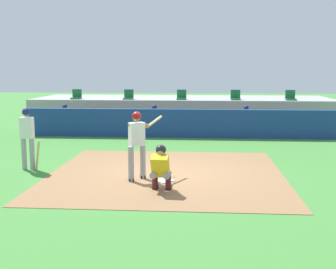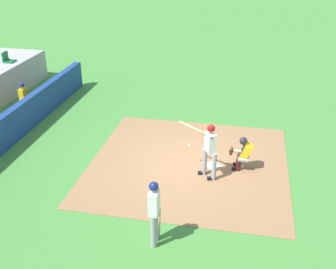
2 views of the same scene
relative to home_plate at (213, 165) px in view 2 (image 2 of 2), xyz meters
name	(u,v)px [view 2 (image 2 of 2)]	position (x,y,z in m)	size (l,w,h in m)	color
ground_plane	(189,163)	(0.00, 0.80, -0.02)	(80.00, 80.00, 0.00)	#428438
dirt_infield	(189,163)	(0.00, 0.80, -0.02)	(6.40, 6.40, 0.01)	#936B47
home_plate	(213,165)	(0.00, 0.00, 0.00)	(0.44, 0.44, 0.02)	white
batter_at_plate	(209,147)	(-0.68, 0.09, 1.01)	(0.81, 1.31, 1.80)	#99999E
catcher_crouched	(242,152)	(0.01, -0.90, 0.58)	(0.50, 2.06, 1.13)	gray
on_deck_batter	(154,209)	(-3.99, 1.02, 1.00)	(0.58, 0.23, 1.79)	#99999E
dugout_wall	(7,130)	(0.00, 7.30, 0.58)	(13.00, 0.30, 1.20)	navy
dugout_player_2	(26,97)	(2.93, 8.14, 0.65)	(0.49, 0.70, 1.30)	#939399
stadium_seat_4	(8,59)	(5.20, 10.18, 1.51)	(0.46, 0.46, 0.48)	#196033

